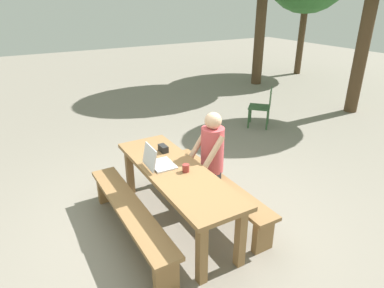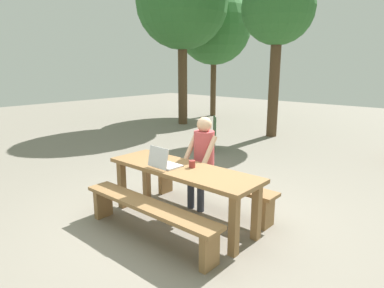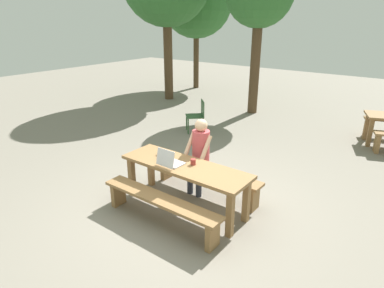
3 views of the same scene
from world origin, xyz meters
name	(u,v)px [view 1 (image 1 of 3)]	position (x,y,z in m)	size (l,w,h in m)	color
ground_plane	(177,222)	(0.00, 0.00, 0.00)	(30.00, 30.00, 0.00)	gray
picnic_table_front	(176,179)	(0.00, 0.00, 0.62)	(2.10, 0.66, 0.74)	olive
bench_near	(130,214)	(0.00, -0.58, 0.34)	(2.00, 0.30, 0.44)	olive
bench_far	(217,187)	(0.00, 0.58, 0.34)	(2.00, 0.30, 0.44)	olive
laptop	(157,162)	(-0.18, -0.14, 0.80)	(0.34, 0.33, 0.27)	silver
small_pouch	(163,148)	(-0.52, 0.10, 0.78)	(0.15, 0.08, 0.09)	black
coffee_mug	(186,168)	(0.09, 0.08, 0.78)	(0.08, 0.08, 0.09)	#99332D
person_seated	(210,154)	(-0.12, 0.55, 0.75)	(0.40, 0.40, 1.30)	#333847
plastic_chair	(263,106)	(-2.04, 3.14, 0.45)	(0.62, 0.62, 0.83)	#335933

